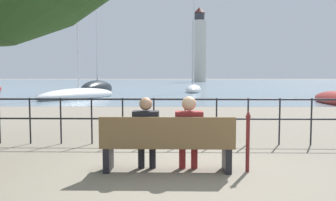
{
  "coord_description": "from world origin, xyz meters",
  "views": [
    {
      "loc": [
        0.11,
        -5.21,
        1.5
      ],
      "look_at": [
        0.0,
        0.5,
        1.11
      ],
      "focal_mm": 35.0,
      "sensor_mm": 36.0,
      "label": 1
    }
  ],
  "objects_px": {
    "seated_person_left": "(146,130)",
    "harbor_lighthouse": "(199,47)",
    "sailboat_3": "(97,89)",
    "seated_person_right": "(189,130)",
    "park_bench": "(167,144)",
    "closed_umbrella": "(248,137)",
    "sailboat_1": "(79,95)",
    "sailboat_4": "(193,89)"
  },
  "relations": [
    {
      "from": "park_bench",
      "to": "harbor_lighthouse",
      "type": "relative_size",
      "value": 0.08
    },
    {
      "from": "closed_umbrella",
      "to": "seated_person_right",
      "type": "bearing_deg",
      "value": 177.23
    },
    {
      "from": "seated_person_right",
      "to": "sailboat_4",
      "type": "height_order",
      "value": "sailboat_4"
    },
    {
      "from": "seated_person_left",
      "to": "closed_umbrella",
      "type": "xyz_separation_m",
      "value": [
        1.63,
        -0.05,
        -0.1
      ]
    },
    {
      "from": "seated_person_right",
      "to": "sailboat_3",
      "type": "xyz_separation_m",
      "value": [
        -8.2,
        28.37,
        -0.27
      ]
    },
    {
      "from": "sailboat_1",
      "to": "sailboat_4",
      "type": "xyz_separation_m",
      "value": [
        9.07,
        10.36,
        0.05
      ]
    },
    {
      "from": "seated_person_left",
      "to": "sailboat_3",
      "type": "relative_size",
      "value": 0.11
    },
    {
      "from": "seated_person_left",
      "to": "sailboat_1",
      "type": "distance_m",
      "value": 19.9
    },
    {
      "from": "sailboat_4",
      "to": "sailboat_1",
      "type": "bearing_deg",
      "value": -125.2
    },
    {
      "from": "closed_umbrella",
      "to": "harbor_lighthouse",
      "type": "relative_size",
      "value": 0.04
    },
    {
      "from": "closed_umbrella",
      "to": "sailboat_1",
      "type": "distance_m",
      "value": 20.54
    },
    {
      "from": "seated_person_left",
      "to": "harbor_lighthouse",
      "type": "bearing_deg",
      "value": 85.31
    },
    {
      "from": "sailboat_3",
      "to": "sailboat_4",
      "type": "xyz_separation_m",
      "value": [
        9.95,
        0.76,
        -0.09
      ]
    },
    {
      "from": "sailboat_1",
      "to": "harbor_lighthouse",
      "type": "relative_size",
      "value": 0.36
    },
    {
      "from": "seated_person_left",
      "to": "harbor_lighthouse",
      "type": "height_order",
      "value": "harbor_lighthouse"
    },
    {
      "from": "seated_person_left",
      "to": "sailboat_1",
      "type": "xyz_separation_m",
      "value": [
        -6.62,
        18.76,
        -0.4
      ]
    },
    {
      "from": "closed_umbrella",
      "to": "sailboat_4",
      "type": "bearing_deg",
      "value": 88.39
    },
    {
      "from": "park_bench",
      "to": "closed_umbrella",
      "type": "xyz_separation_m",
      "value": [
        1.28,
        0.03,
        0.11
      ]
    },
    {
      "from": "park_bench",
      "to": "sailboat_3",
      "type": "relative_size",
      "value": 0.19
    },
    {
      "from": "park_bench",
      "to": "closed_umbrella",
      "type": "height_order",
      "value": "closed_umbrella"
    },
    {
      "from": "closed_umbrella",
      "to": "sailboat_3",
      "type": "bearing_deg",
      "value": 107.82
    },
    {
      "from": "seated_person_right",
      "to": "harbor_lighthouse",
      "type": "bearing_deg",
      "value": 85.66
    },
    {
      "from": "harbor_lighthouse",
      "to": "seated_person_left",
      "type": "bearing_deg",
      "value": -94.69
    },
    {
      "from": "seated_person_right",
      "to": "sailboat_1",
      "type": "bearing_deg",
      "value": 111.29
    },
    {
      "from": "closed_umbrella",
      "to": "sailboat_3",
      "type": "relative_size",
      "value": 0.09
    },
    {
      "from": "sailboat_1",
      "to": "harbor_lighthouse",
      "type": "height_order",
      "value": "harbor_lighthouse"
    },
    {
      "from": "park_bench",
      "to": "sailboat_1",
      "type": "bearing_deg",
      "value": 110.3
    },
    {
      "from": "sailboat_1",
      "to": "harbor_lighthouse",
      "type": "distance_m",
      "value": 96.65
    },
    {
      "from": "sailboat_3",
      "to": "harbor_lighthouse",
      "type": "height_order",
      "value": "harbor_lighthouse"
    },
    {
      "from": "seated_person_right",
      "to": "sailboat_3",
      "type": "relative_size",
      "value": 0.11
    },
    {
      "from": "park_bench",
      "to": "seated_person_left",
      "type": "bearing_deg",
      "value": 166.68
    },
    {
      "from": "sailboat_4",
      "to": "harbor_lighthouse",
      "type": "height_order",
      "value": "harbor_lighthouse"
    },
    {
      "from": "sailboat_1",
      "to": "sailboat_3",
      "type": "relative_size",
      "value": 0.85
    },
    {
      "from": "closed_umbrella",
      "to": "sailboat_1",
      "type": "height_order",
      "value": "sailboat_1"
    },
    {
      "from": "seated_person_left",
      "to": "harbor_lighthouse",
      "type": "xyz_separation_m",
      "value": [
        9.29,
        113.31,
        11.74
      ]
    },
    {
      "from": "sailboat_3",
      "to": "harbor_lighthouse",
      "type": "relative_size",
      "value": 0.42
    },
    {
      "from": "seated_person_right",
      "to": "sailboat_3",
      "type": "bearing_deg",
      "value": 106.11
    },
    {
      "from": "sailboat_3",
      "to": "sailboat_4",
      "type": "relative_size",
      "value": 1.13
    },
    {
      "from": "seated_person_left",
      "to": "harbor_lighthouse",
      "type": "relative_size",
      "value": 0.04
    },
    {
      "from": "park_bench",
      "to": "harbor_lighthouse",
      "type": "distance_m",
      "value": 114.37
    },
    {
      "from": "seated_person_right",
      "to": "seated_person_left",
      "type": "bearing_deg",
      "value": 179.85
    },
    {
      "from": "park_bench",
      "to": "sailboat_3",
      "type": "distance_m",
      "value": 29.51
    }
  ]
}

